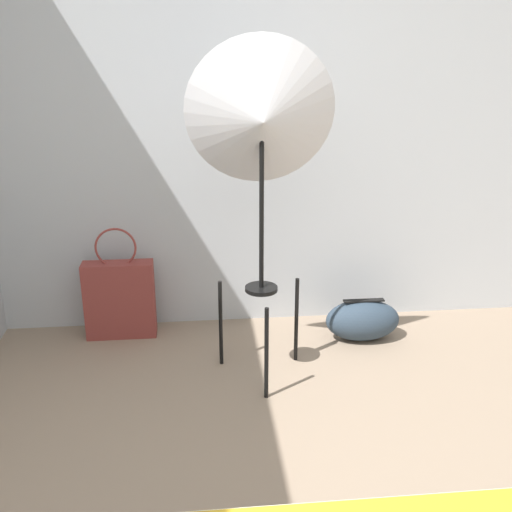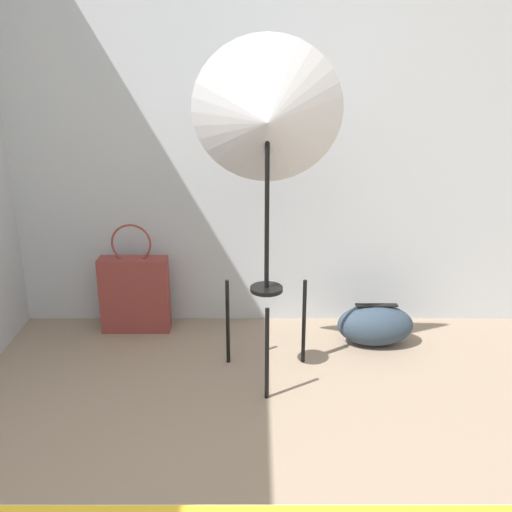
{
  "view_description": "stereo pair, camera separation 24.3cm",
  "coord_description": "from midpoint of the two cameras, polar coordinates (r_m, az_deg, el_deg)",
  "views": [
    {
      "loc": [
        -0.23,
        -0.99,
        1.57
      ],
      "look_at": [
        0.02,
        1.45,
        0.7
      ],
      "focal_mm": 42.0,
      "sensor_mm": 36.0,
      "label": 1
    },
    {
      "loc": [
        0.02,
        -1.01,
        1.57
      ],
      "look_at": [
        0.02,
        1.45,
        0.7
      ],
      "focal_mm": 42.0,
      "sensor_mm": 36.0,
      "label": 2
    }
  ],
  "objects": [
    {
      "name": "photo_umbrella",
      "position": [
        2.68,
        -2.1,
        12.76
      ],
      "size": [
        0.68,
        0.38,
        1.62
      ],
      "color": "black",
      "rests_on": "ground_plane"
    },
    {
      "name": "wall_back",
      "position": [
        3.33,
        -4.05,
        14.79
      ],
      "size": [
        8.0,
        0.05,
        2.6
      ],
      "color": "#B7BCC1",
      "rests_on": "ground_plane"
    },
    {
      "name": "tote_bag",
      "position": [
        3.46,
        -14.83,
        -3.96
      ],
      "size": [
        0.39,
        0.12,
        0.64
      ],
      "color": "brown",
      "rests_on": "ground_plane"
    },
    {
      "name": "duffel_bag",
      "position": [
        3.39,
        8.1,
        -6.1
      ],
      "size": [
        0.42,
        0.23,
        0.24
      ],
      "color": "#2D3D4C",
      "rests_on": "ground_plane"
    }
  ]
}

